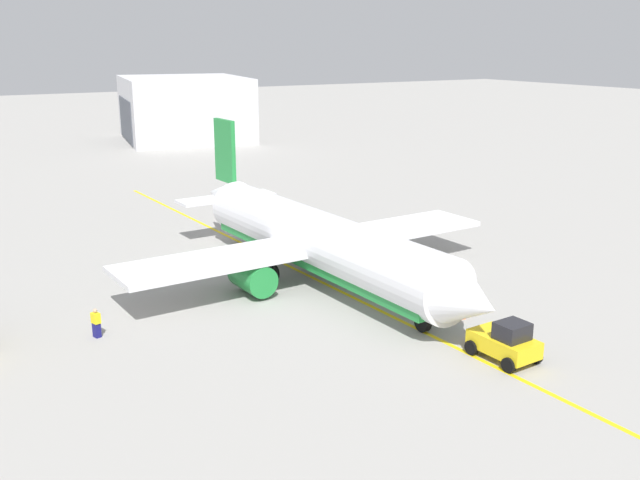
% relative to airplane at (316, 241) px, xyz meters
% --- Properties ---
extents(ground_plane, '(400.00, 400.00, 0.00)m').
position_rel_airplane_xyz_m(ground_plane, '(0.46, 0.03, -2.81)').
color(ground_plane, '#9E9B96').
extents(airplane, '(33.90, 28.27, 9.98)m').
position_rel_airplane_xyz_m(airplane, '(0.00, 0.00, 0.00)').
color(airplane, white).
rests_on(airplane, ground).
extents(pushback_tug, '(3.71, 2.50, 2.20)m').
position_rel_airplane_xyz_m(pushback_tug, '(16.40, 2.00, -1.80)').
color(pushback_tug, yellow).
rests_on(pushback_tug, ground).
extents(refueling_worker, '(0.60, 0.50, 1.71)m').
position_rel_airplane_xyz_m(refueling_worker, '(2.54, -15.84, -1.99)').
color(refueling_worker, navy).
rests_on(refueling_worker, ground).
extents(safety_cone_nose, '(0.59, 0.59, 0.66)m').
position_rel_airplane_xyz_m(safety_cone_nose, '(10.72, 4.01, -2.48)').
color(safety_cone_nose, '#F2590F').
rests_on(safety_cone_nose, ground).
extents(distant_hangar, '(25.97, 22.87, 10.35)m').
position_rel_airplane_xyz_m(distant_hangar, '(-76.07, 18.11, 2.36)').
color(distant_hangar, silver).
rests_on(distant_hangar, ground).
extents(taxi_line_marking, '(75.53, 4.53, 0.01)m').
position_rel_airplane_xyz_m(taxi_line_marking, '(0.46, 0.03, -2.80)').
color(taxi_line_marking, yellow).
rests_on(taxi_line_marking, ground).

